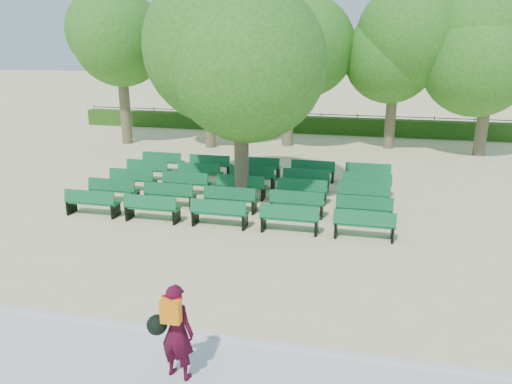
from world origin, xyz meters
The scene contains 9 objects.
ground centered at (0.00, 0.00, 0.00)m, with size 120.00×120.00×0.00m, color beige.
paving centered at (0.00, -7.40, 0.03)m, with size 30.00×2.20×0.06m, color silver.
curb centered at (0.00, -6.25, 0.05)m, with size 30.00×0.12×0.10m, color silver.
hedge centered at (0.00, 14.00, 0.45)m, with size 26.00×0.70×0.90m, color #285415.
fence centered at (0.00, 14.40, 0.00)m, with size 26.00×0.10×1.02m, color black, non-canonical shape.
tree_line centered at (0.00, 10.00, 0.00)m, with size 21.80×6.80×7.04m, color #30741F, non-canonical shape.
bench_array centered at (-0.22, 1.72, 0.08)m, with size 1.62×0.57×1.01m.
tree_among centered at (-0.24, 1.65, 4.59)m, with size 5.09×5.09×6.90m.
person centered at (1.08, -7.37, 0.87)m, with size 0.76×0.49×1.56m.
Camera 1 is at (3.74, -13.46, 5.06)m, focal length 35.00 mm.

